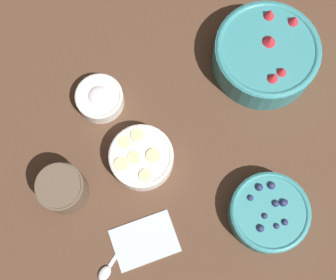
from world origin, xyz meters
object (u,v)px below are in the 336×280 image
object	(u,v)px
bowl_strawberries	(266,54)
bowl_blueberries	(269,213)
jar_chocolate	(63,189)
bowl_bananas	(141,158)
bowl_cream	(100,98)

from	to	relation	value
bowl_strawberries	bowl_blueberries	world-z (taller)	bowl_strawberries
bowl_blueberries	jar_chocolate	distance (m)	0.42
bowl_blueberries	jar_chocolate	size ratio (longest dim) A/B	1.67
bowl_strawberries	bowl_blueberries	distance (m)	0.34
bowl_bananas	jar_chocolate	world-z (taller)	jar_chocolate
bowl_blueberries	bowl_cream	distance (m)	0.43
bowl_strawberries	bowl_cream	world-z (taller)	bowl_strawberries
jar_chocolate	bowl_bananas	bearing A→B (deg)	9.27
bowl_strawberries	bowl_bananas	size ratio (longest dim) A/B	1.70
bowl_bananas	bowl_cream	size ratio (longest dim) A/B	1.30
bowl_strawberries	bowl_blueberries	bearing A→B (deg)	-105.27
bowl_cream	bowl_strawberries	bearing A→B (deg)	0.72
bowl_blueberries	jar_chocolate	world-z (taller)	jar_chocolate
bowl_cream	jar_chocolate	distance (m)	0.21
bowl_bananas	jar_chocolate	size ratio (longest dim) A/B	1.38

